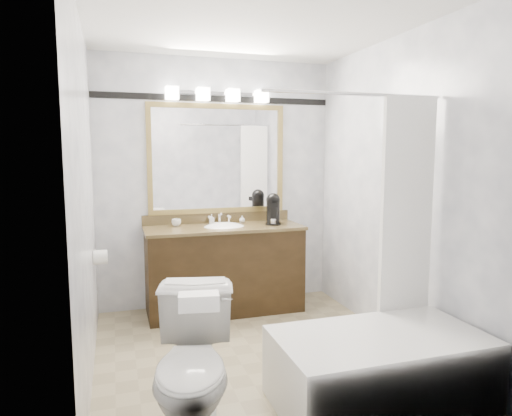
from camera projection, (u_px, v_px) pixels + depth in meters
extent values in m
cube|color=#9A8C68|center=(255.00, 353.00, 3.59)|extent=(2.40, 2.60, 0.01)
cube|color=white|center=(255.00, 21.00, 3.28)|extent=(2.40, 2.60, 0.01)
cube|color=white|center=(217.00, 183.00, 4.67)|extent=(2.40, 0.01, 2.50)
cube|color=white|center=(334.00, 219.00, 2.20)|extent=(2.40, 0.01, 2.50)
cube|color=white|center=(84.00, 200.00, 3.08)|extent=(0.01, 2.60, 2.50)
cube|color=white|center=(393.00, 191.00, 3.79)|extent=(0.01, 2.60, 2.50)
cube|color=black|center=(224.00, 270.00, 4.50)|extent=(1.50, 0.55, 0.82)
cube|color=olive|center=(224.00, 228.00, 4.45)|extent=(1.53, 0.58, 0.03)
cube|color=olive|center=(218.00, 218.00, 4.69)|extent=(1.53, 0.03, 0.10)
ellipsoid|color=white|center=(224.00, 229.00, 4.45)|extent=(0.44, 0.34, 0.14)
cube|color=#A48A4A|center=(217.00, 106.00, 4.55)|extent=(1.40, 0.04, 0.05)
cube|color=#A48A4A|center=(218.00, 210.00, 4.68)|extent=(1.40, 0.04, 0.05)
cube|color=#A48A4A|center=(149.00, 159.00, 4.42)|extent=(0.05, 0.04, 1.00)
cube|color=#A48A4A|center=(280.00, 159.00, 4.82)|extent=(0.05, 0.04, 1.00)
cube|color=white|center=(217.00, 159.00, 4.62)|extent=(1.30, 0.01, 1.00)
cube|color=silver|center=(217.00, 93.00, 4.53)|extent=(0.90, 0.05, 0.03)
cube|color=white|center=(172.00, 93.00, 4.35)|extent=(0.12, 0.12, 0.12)
cube|color=white|center=(203.00, 94.00, 4.44)|extent=(0.12, 0.12, 0.12)
cube|color=white|center=(233.00, 95.00, 4.53)|extent=(0.12, 0.12, 0.12)
cube|color=white|center=(261.00, 96.00, 4.62)|extent=(0.12, 0.12, 0.12)
cube|color=black|center=(216.00, 99.00, 4.56)|extent=(2.40, 0.01, 0.06)
cube|color=white|center=(379.00, 369.00, 2.84)|extent=(1.30, 0.72, 0.45)
cylinder|color=silver|center=(356.00, 94.00, 2.99)|extent=(1.30, 0.02, 0.02)
cube|color=white|center=(407.00, 209.00, 3.20)|extent=(0.40, 0.04, 1.55)
cylinder|color=white|center=(100.00, 257.00, 3.79)|extent=(0.11, 0.12, 0.12)
imported|color=white|center=(193.00, 368.00, 2.48)|extent=(0.61, 0.87, 0.80)
cube|color=white|center=(199.00, 301.00, 2.24)|extent=(0.21, 0.14, 0.08)
cylinder|color=black|center=(273.00, 224.00, 4.55)|extent=(0.16, 0.16, 0.02)
cylinder|color=black|center=(273.00, 211.00, 4.59)|extent=(0.13, 0.13, 0.23)
sphere|color=black|center=(273.00, 200.00, 4.58)|extent=(0.14, 0.14, 0.14)
cube|color=black|center=(273.00, 205.00, 4.51)|extent=(0.11, 0.11, 0.04)
cylinder|color=silver|center=(273.00, 221.00, 4.53)|extent=(0.05, 0.05, 0.05)
imported|color=white|center=(176.00, 222.00, 4.46)|extent=(0.10, 0.10, 0.07)
imported|color=white|center=(212.00, 219.00, 4.59)|extent=(0.05, 0.05, 0.10)
imported|color=white|center=(242.00, 219.00, 4.67)|extent=(0.07, 0.07, 0.07)
cube|color=beige|center=(218.00, 224.00, 4.55)|extent=(0.07, 0.04, 0.02)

